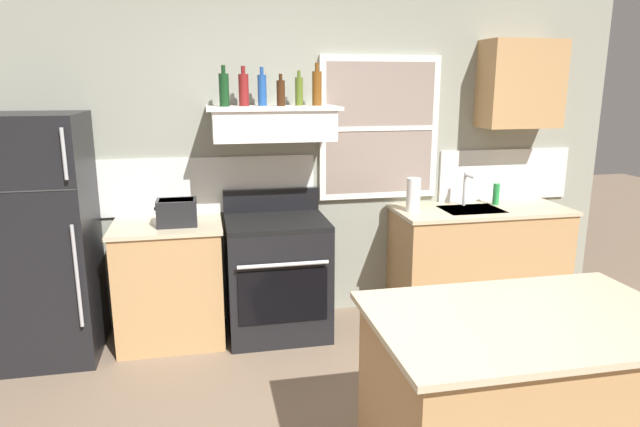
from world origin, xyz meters
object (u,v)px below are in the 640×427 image
object	(u,v)px
bottle_dark_green_wine	(224,89)
bottle_brown_stout	(281,93)
bottle_olive_oil_square	(299,91)
bottle_amber_wine	(317,88)
bottle_blue_liqueur	(262,90)
refrigerator	(40,239)
toaster	(177,212)
kitchen_island	(521,407)
stove_range	(277,275)
bottle_red_label_wine	(244,89)
paper_towel_roll	(413,195)
dish_soap_bottle	(496,194)

from	to	relation	value
bottle_dark_green_wine	bottle_brown_stout	distance (m)	0.41
bottle_olive_oil_square	bottle_amber_wine	world-z (taller)	bottle_amber_wine
bottle_dark_green_wine	bottle_blue_liqueur	world-z (taller)	bottle_dark_green_wine
bottle_dark_green_wine	bottle_olive_oil_square	world-z (taller)	bottle_dark_green_wine
bottle_blue_liqueur	bottle_brown_stout	distance (m)	0.15
refrigerator	toaster	bearing A→B (deg)	-0.56
bottle_amber_wine	kitchen_island	size ratio (longest dim) A/B	0.22
bottle_blue_liqueur	bottle_olive_oil_square	bearing A→B (deg)	-0.29
bottle_brown_stout	bottle_olive_oil_square	world-z (taller)	bottle_olive_oil_square
refrigerator	stove_range	bearing A→B (deg)	0.79
toaster	bottle_brown_stout	size ratio (longest dim) A/B	1.29
bottle_dark_green_wine	bottle_red_label_wine	bearing A→B (deg)	18.89
bottle_dark_green_wine	bottle_olive_oil_square	xyz separation A→B (m)	(0.56, 0.05, -0.01)
toaster	bottle_brown_stout	bearing A→B (deg)	8.63
stove_range	bottle_olive_oil_square	world-z (taller)	bottle_olive_oil_square
bottle_red_label_wine	bottle_olive_oil_square	distance (m)	0.41
bottle_brown_stout	kitchen_island	size ratio (longest dim) A/B	0.16
paper_towel_roll	bottle_amber_wine	bearing A→B (deg)	174.31
dish_soap_bottle	paper_towel_roll	bearing A→B (deg)	-172.66
refrigerator	stove_range	distance (m)	1.70
stove_range	bottle_olive_oil_square	xyz separation A→B (m)	(0.21, 0.15, 1.39)
bottle_blue_liqueur	paper_towel_roll	bearing A→B (deg)	-5.66
bottle_red_label_wine	dish_soap_bottle	size ratio (longest dim) A/B	1.59
bottle_red_label_wine	dish_soap_bottle	world-z (taller)	bottle_red_label_wine
bottle_brown_stout	dish_soap_bottle	xyz separation A→B (m)	(1.82, 0.05, -0.84)
paper_towel_roll	dish_soap_bottle	distance (m)	0.78
bottle_blue_liqueur	refrigerator	bearing A→B (deg)	-173.65
toaster	bottle_amber_wine	world-z (taller)	bottle_amber_wine
stove_range	bottle_olive_oil_square	distance (m)	1.41
bottle_red_label_wine	bottle_olive_oil_square	xyz separation A→B (m)	(0.41, 0.00, -0.01)
bottle_dark_green_wine	bottle_red_label_wine	xyz separation A→B (m)	(0.14, 0.05, -0.00)
bottle_dark_green_wine	bottle_amber_wine	size ratio (longest dim) A/B	0.93
bottle_brown_stout	bottle_blue_liqueur	bearing A→B (deg)	152.75
kitchen_island	refrigerator	bearing A→B (deg)	141.96
toaster	kitchen_island	size ratio (longest dim) A/B	0.21
toaster	paper_towel_roll	bearing A→B (deg)	2.18
bottle_blue_liqueur	dish_soap_bottle	distance (m)	2.13
refrigerator	bottle_brown_stout	bearing A→B (deg)	3.66
refrigerator	bottle_dark_green_wine	world-z (taller)	bottle_dark_green_wine
bottle_dark_green_wine	bottle_brown_stout	xyz separation A→B (m)	(0.41, -0.01, -0.02)
bottle_blue_liqueur	bottle_amber_wine	bearing A→B (deg)	-5.61
bottle_amber_wine	bottle_red_label_wine	bearing A→B (deg)	176.25
paper_towel_roll	kitchen_island	bearing A→B (deg)	-96.60
stove_range	bottle_dark_green_wine	bearing A→B (deg)	163.88
paper_towel_roll	bottle_brown_stout	bearing A→B (deg)	177.29
refrigerator	toaster	distance (m)	0.94
bottle_red_label_wine	kitchen_island	size ratio (longest dim) A/B	0.20
bottle_dark_green_wine	kitchen_island	size ratio (longest dim) A/B	0.21
bottle_blue_liqueur	dish_soap_bottle	size ratio (longest dim) A/B	1.56
bottle_amber_wine	bottle_dark_green_wine	bearing A→B (deg)	-178.85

